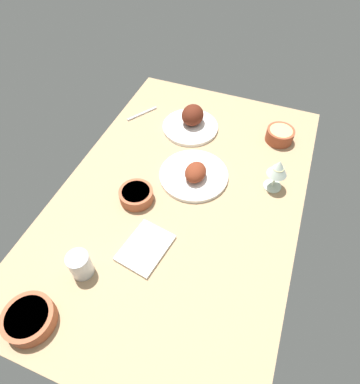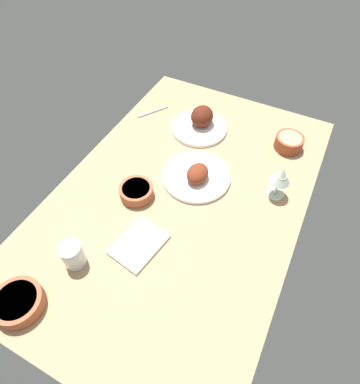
{
  "view_description": "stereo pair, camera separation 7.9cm",
  "coord_description": "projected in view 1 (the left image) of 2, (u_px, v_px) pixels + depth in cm",
  "views": [
    {
      "loc": [
        -71.4,
        -27.31,
        101.14
      ],
      "look_at": [
        0.0,
        0.0,
        6.0
      ],
      "focal_mm": 30.16,
      "sensor_mm": 36.0,
      "label": 1
    },
    {
      "loc": [
        -68.22,
        -34.51,
        101.14
      ],
      "look_at": [
        0.0,
        0.0,
        6.0
      ],
      "focal_mm": 30.16,
      "sensor_mm": 36.0,
      "label": 2
    }
  ],
  "objects": [
    {
      "name": "wine_glass",
      "position": [
        278.0,
        169.0,
        1.19
      ],
      "size": [
        7.6,
        7.6,
        14.0
      ],
      "color": "silver",
      "rests_on": "dining_table"
    },
    {
      "name": "bowl_potatoes",
      "position": [
        29.0,
        319.0,
        0.92
      ],
      "size": [
        14.88,
        14.88,
        4.85
      ],
      "color": "#A35133",
      "rests_on": "dining_table"
    },
    {
      "name": "bowl_onions",
      "position": [
        136.0,
        195.0,
        1.21
      ],
      "size": [
        12.77,
        12.77,
        4.55
      ],
      "color": "#A35133",
      "rests_on": "dining_table"
    },
    {
      "name": "water_tumbler",
      "position": [
        80.0,
        265.0,
        1.0
      ],
      "size": [
        7.06,
        7.06,
        9.36
      ],
      "primitive_type": "cylinder",
      "color": "silver",
      "rests_on": "dining_table"
    },
    {
      "name": "bowl_pasta",
      "position": [
        280.0,
        135.0,
        1.41
      ],
      "size": [
        11.89,
        11.89,
        5.71
      ],
      "color": "brown",
      "rests_on": "dining_table"
    },
    {
      "name": "dining_table",
      "position": [
        180.0,
        198.0,
        1.25
      ],
      "size": [
        140.0,
        90.0,
        4.0
      ],
      "primitive_type": "cube",
      "color": "tan",
      "rests_on": "ground"
    },
    {
      "name": "fork_loose",
      "position": [
        142.0,
        114.0,
        1.54
      ],
      "size": [
        14.08,
        9.46,
        0.8
      ],
      "primitive_type": "cube",
      "rotation": [
        0.0,
        0.0,
        5.71
      ],
      "color": "silver",
      "rests_on": "dining_table"
    },
    {
      "name": "plate_near_viewer",
      "position": [
        194.0,
        174.0,
        1.28
      ],
      "size": [
        27.47,
        27.47,
        7.7
      ],
      "color": "white",
      "rests_on": "dining_table"
    },
    {
      "name": "folded_napkin",
      "position": [
        145.0,
        248.0,
        1.09
      ],
      "size": [
        20.05,
        16.32,
        1.2
      ],
      "primitive_type": "cube",
      "rotation": [
        0.0,
        0.0,
        -0.17
      ],
      "color": "white",
      "rests_on": "dining_table"
    },
    {
      "name": "plate_far_side",
      "position": [
        191.0,
        121.0,
        1.46
      ],
      "size": [
        25.2,
        25.2,
        10.24
      ],
      "color": "white",
      "rests_on": "dining_table"
    }
  ]
}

